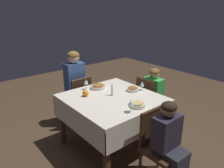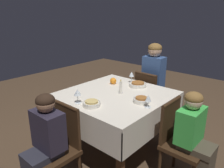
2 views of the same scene
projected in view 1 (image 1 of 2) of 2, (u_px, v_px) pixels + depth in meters
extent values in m
plane|color=#4C3826|center=(112.00, 145.00, 3.14)|extent=(8.00, 8.00, 0.00)
cube|color=silver|center=(112.00, 98.00, 2.89)|extent=(1.16, 1.14, 0.04)
cube|color=silver|center=(76.00, 122.00, 2.61)|extent=(1.16, 0.01, 0.28)
cube|color=silver|center=(141.00, 98.00, 3.28)|extent=(1.16, 0.01, 0.28)
cube|color=silver|center=(88.00, 96.00, 3.36)|extent=(0.01, 1.14, 0.28)
cube|color=silver|center=(144.00, 126.00, 2.53)|extent=(0.01, 1.14, 0.28)
cube|color=#4C2D19|center=(62.00, 121.00, 3.09)|extent=(0.06, 0.06, 0.72)
cube|color=#4C2D19|center=(107.00, 157.00, 2.35)|extent=(0.06, 0.06, 0.72)
cube|color=#4C2D19|center=(116.00, 102.00, 3.69)|extent=(0.06, 0.06, 0.72)
cube|color=#4C2D19|center=(165.00, 126.00, 2.95)|extent=(0.06, 0.06, 0.72)
cube|color=#382314|center=(77.00, 101.00, 3.61)|extent=(0.38, 0.38, 0.04)
cube|color=#382314|center=(82.00, 92.00, 3.40)|extent=(0.03, 0.35, 0.40)
cylinder|color=#382314|center=(81.00, 79.00, 3.34)|extent=(0.04, 0.34, 0.04)
cylinder|color=#382314|center=(81.00, 107.00, 3.90)|extent=(0.03, 0.03, 0.39)
cylinder|color=#382314|center=(64.00, 112.00, 3.70)|extent=(0.03, 0.03, 0.39)
cylinder|color=#382314|center=(91.00, 113.00, 3.66)|extent=(0.03, 0.03, 0.39)
cylinder|color=#382314|center=(74.00, 119.00, 3.46)|extent=(0.03, 0.03, 0.39)
cube|color=#382314|center=(151.00, 103.00, 3.54)|extent=(0.38, 0.38, 0.04)
cube|color=#382314|center=(145.00, 93.00, 3.36)|extent=(0.35, 0.03, 0.40)
cylinder|color=#382314|center=(145.00, 80.00, 3.29)|extent=(0.34, 0.04, 0.04)
cylinder|color=#382314|center=(165.00, 115.00, 3.59)|extent=(0.03, 0.03, 0.39)
cylinder|color=#382314|center=(150.00, 108.00, 3.83)|extent=(0.03, 0.03, 0.39)
cylinder|color=#382314|center=(152.00, 122.00, 3.40)|extent=(0.03, 0.03, 0.39)
cylinder|color=#382314|center=(136.00, 114.00, 3.63)|extent=(0.03, 0.03, 0.39)
cube|color=#382314|center=(162.00, 151.00, 2.37)|extent=(0.38, 0.38, 0.04)
cube|color=#382314|center=(151.00, 127.00, 2.42)|extent=(0.03, 0.35, 0.40)
cylinder|color=#382314|center=(152.00, 110.00, 2.35)|extent=(0.04, 0.34, 0.04)
cylinder|color=#382314|center=(182.00, 168.00, 2.42)|extent=(0.03, 0.03, 0.39)
cylinder|color=#382314|center=(140.00, 166.00, 2.46)|extent=(0.03, 0.03, 0.39)
cylinder|color=#382314|center=(159.00, 154.00, 2.66)|extent=(0.03, 0.03, 0.39)
cube|color=#282833|center=(72.00, 108.00, 3.82)|extent=(0.14, 0.22, 0.43)
cube|color=#282833|center=(73.00, 96.00, 3.67)|extent=(0.31, 0.24, 0.06)
cube|color=#38568E|center=(75.00, 80.00, 3.51)|extent=(0.18, 0.30, 0.56)
sphere|color=#D6A884|center=(73.00, 57.00, 3.38)|extent=(0.19, 0.19, 0.19)
ellipsoid|color=brown|center=(73.00, 55.00, 3.37)|extent=(0.19, 0.19, 0.13)
cube|color=#4C4233|center=(158.00, 110.00, 3.73)|extent=(0.22, 0.14, 0.43)
cube|color=#4C4233|center=(156.00, 98.00, 3.59)|extent=(0.24, 0.31, 0.06)
cube|color=green|center=(153.00, 88.00, 3.47)|extent=(0.30, 0.18, 0.33)
sphere|color=beige|center=(154.00, 74.00, 3.39)|extent=(0.16, 0.16, 0.16)
ellipsoid|color=brown|center=(155.00, 72.00, 3.38)|extent=(0.16, 0.16, 0.11)
cube|color=#282833|center=(172.00, 152.00, 2.27)|extent=(0.31, 0.24, 0.06)
cube|color=#282333|center=(167.00, 132.00, 2.26)|extent=(0.18, 0.30, 0.36)
sphere|color=#9E7051|center=(169.00, 109.00, 2.17)|extent=(0.16, 0.16, 0.16)
ellipsoid|color=black|center=(169.00, 107.00, 2.16)|extent=(0.16, 0.16, 0.11)
cylinder|color=silver|center=(98.00, 87.00, 3.18)|extent=(0.22, 0.22, 0.04)
torus|color=silver|center=(98.00, 86.00, 3.17)|extent=(0.21, 0.21, 0.01)
cylinder|color=#995B28|center=(98.00, 85.00, 3.17)|extent=(0.16, 0.16, 0.02)
cylinder|color=white|center=(86.00, 89.00, 3.15)|extent=(0.06, 0.06, 0.00)
cylinder|color=white|center=(86.00, 86.00, 3.13)|extent=(0.01, 0.01, 0.08)
cone|color=white|center=(86.00, 82.00, 3.11)|extent=(0.07, 0.07, 0.06)
cylinder|color=white|center=(86.00, 83.00, 3.11)|extent=(0.04, 0.04, 0.03)
cylinder|color=silver|center=(133.00, 90.00, 3.09)|extent=(0.17, 0.17, 0.04)
torus|color=silver|center=(133.00, 88.00, 3.08)|extent=(0.17, 0.17, 0.01)
cylinder|color=#995B28|center=(133.00, 88.00, 3.08)|extent=(0.12, 0.12, 0.02)
cylinder|color=white|center=(142.00, 90.00, 3.12)|extent=(0.07, 0.07, 0.00)
cylinder|color=white|center=(142.00, 88.00, 3.11)|extent=(0.01, 0.01, 0.06)
cone|color=white|center=(142.00, 84.00, 3.09)|extent=(0.06, 0.06, 0.06)
cylinder|color=white|center=(142.00, 85.00, 3.09)|extent=(0.04, 0.04, 0.03)
cylinder|color=silver|center=(138.00, 106.00, 2.60)|extent=(0.18, 0.18, 0.04)
torus|color=silver|center=(138.00, 104.00, 2.59)|extent=(0.18, 0.18, 0.01)
cylinder|color=tan|center=(138.00, 103.00, 2.59)|extent=(0.13, 0.13, 0.02)
cylinder|color=white|center=(131.00, 112.00, 2.48)|extent=(0.07, 0.07, 0.00)
cylinder|color=white|center=(131.00, 108.00, 2.46)|extent=(0.01, 0.01, 0.08)
cone|color=white|center=(131.00, 103.00, 2.44)|extent=(0.08, 0.08, 0.06)
cylinder|color=white|center=(131.00, 104.00, 2.44)|extent=(0.05, 0.05, 0.03)
cylinder|color=beige|center=(112.00, 95.00, 2.94)|extent=(0.05, 0.05, 0.01)
cylinder|color=white|center=(112.00, 90.00, 2.92)|extent=(0.03, 0.03, 0.13)
ellipsoid|color=#F9C64C|center=(112.00, 84.00, 2.89)|extent=(0.01, 0.01, 0.03)
sphere|color=orange|center=(86.00, 93.00, 2.90)|extent=(0.08, 0.08, 0.08)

